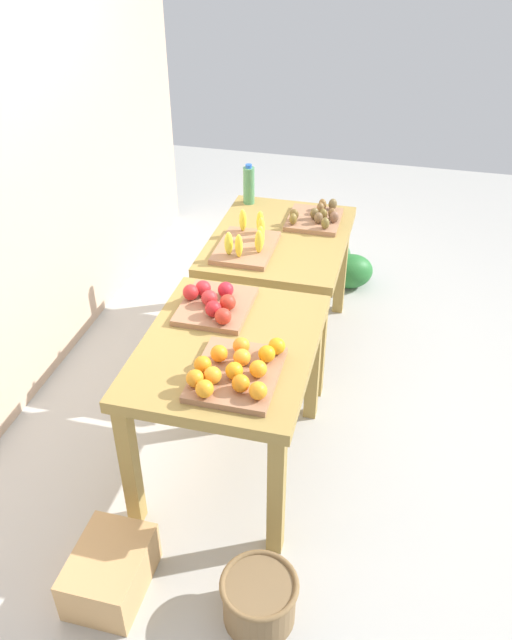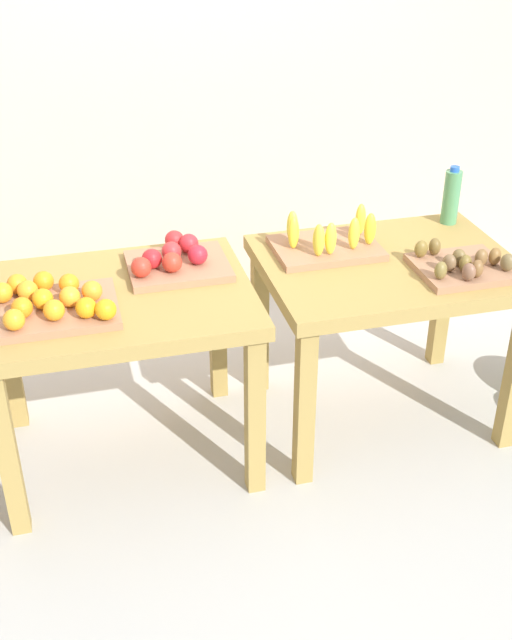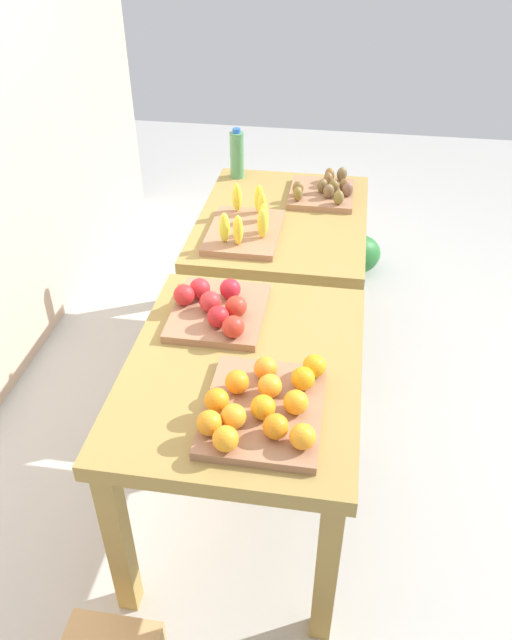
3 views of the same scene
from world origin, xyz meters
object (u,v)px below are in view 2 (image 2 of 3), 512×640
(apple_bin, at_px, (175,260))
(banana_crate, at_px, (328,243))
(display_table_right, at_px, (387,285))
(kiwi_bin, at_px, (462,265))
(display_table_left, at_px, (119,319))
(water_bottle, at_px, (451,197))
(orange_bin, at_px, (53,303))

(apple_bin, height_order, banana_crate, banana_crate)
(display_table_right, distance_m, apple_bin, 0.89)
(banana_crate, height_order, kiwi_bin, banana_crate)
(display_table_left, relative_size, water_bottle, 3.92)
(banana_crate, distance_m, water_bottle, 0.66)
(display_table_right, relative_size, orange_bin, 2.26)
(display_table_left, xyz_separation_m, apple_bin, (0.25, 0.14, 0.16))
(display_table_right, distance_m, banana_crate, 0.31)
(orange_bin, xyz_separation_m, kiwi_bin, (1.59, -0.08, -0.01))
(banana_crate, bearing_deg, kiwi_bin, -35.57)
(water_bottle, bearing_deg, display_table_right, -144.08)
(display_table_right, bearing_deg, water_bottle, 35.92)
(orange_bin, bearing_deg, water_bottle, 12.85)
(display_table_right, bearing_deg, orange_bin, -175.65)
(display_table_right, height_order, apple_bin, apple_bin)
(kiwi_bin, bearing_deg, apple_bin, 163.72)
(display_table_left, xyz_separation_m, water_bottle, (1.53, 0.30, 0.24))
(water_bottle, bearing_deg, kiwi_bin, -110.76)
(display_table_left, distance_m, kiwi_bin, 1.37)
(kiwi_bin, bearing_deg, banana_crate, 144.43)
(orange_bin, bearing_deg, display_table_left, 23.80)
(orange_bin, distance_m, kiwi_bin, 1.59)
(banana_crate, relative_size, water_bottle, 1.66)
(kiwi_bin, bearing_deg, water_bottle, 69.24)
(display_table_left, relative_size, banana_crate, 2.36)
(display_table_right, bearing_deg, display_table_left, 180.00)
(banana_crate, bearing_deg, water_bottle, 13.90)
(kiwi_bin, xyz_separation_m, water_bottle, (0.18, 0.48, 0.09))
(display_table_right, height_order, orange_bin, orange_bin)
(display_table_left, relative_size, orange_bin, 2.26)
(display_table_right, relative_size, banana_crate, 2.36)
(orange_bin, height_order, banana_crate, banana_crate)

